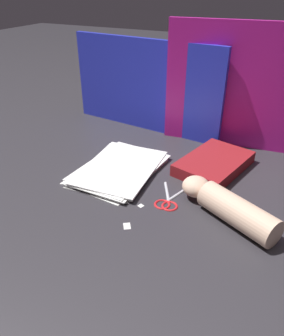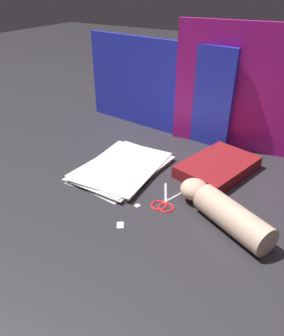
% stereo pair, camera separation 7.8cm
% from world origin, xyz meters
% --- Properties ---
extents(ground_plane, '(6.00, 6.00, 0.00)m').
position_xyz_m(ground_plane, '(0.00, 0.00, 0.00)').
color(ground_plane, '#2D2B30').
extents(backdrop_panel_left, '(0.65, 0.09, 0.36)m').
position_xyz_m(backdrop_panel_left, '(-0.20, 0.39, 0.18)').
color(backdrop_panel_left, '#2833D1').
rests_on(backdrop_panel_left, ground_plane).
extents(backdrop_panel_center, '(0.52, 0.07, 0.44)m').
position_xyz_m(backdrop_panel_center, '(0.16, 0.39, 0.22)').
color(backdrop_panel_center, '#D81E9E').
rests_on(backdrop_panel_center, ground_plane).
extents(paper_stack, '(0.25, 0.34, 0.02)m').
position_xyz_m(paper_stack, '(-0.13, 0.03, 0.01)').
color(paper_stack, white).
rests_on(paper_stack, ground_plane).
extents(book_closed, '(0.23, 0.30, 0.04)m').
position_xyz_m(book_closed, '(0.15, 0.18, 0.02)').
color(book_closed, maroon).
rests_on(book_closed, ground_plane).
extents(scissors, '(0.09, 0.15, 0.01)m').
position_xyz_m(scissors, '(0.08, -0.06, 0.00)').
color(scissors, silver).
rests_on(scissors, ground_plane).
extents(hand_forearm, '(0.30, 0.20, 0.07)m').
position_xyz_m(hand_forearm, '(0.25, -0.06, 0.04)').
color(hand_forearm, beige).
rests_on(hand_forearm, ground_plane).
extents(paper_scrap_near, '(0.02, 0.02, 0.00)m').
position_xyz_m(paper_scrap_near, '(0.02, -0.11, 0.00)').
color(paper_scrap_near, white).
rests_on(paper_scrap_near, ground_plane).
extents(paper_scrap_mid, '(0.03, 0.03, 0.00)m').
position_xyz_m(paper_scrap_mid, '(0.03, -0.21, 0.00)').
color(paper_scrap_mid, white).
rests_on(paper_scrap_mid, ground_plane).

